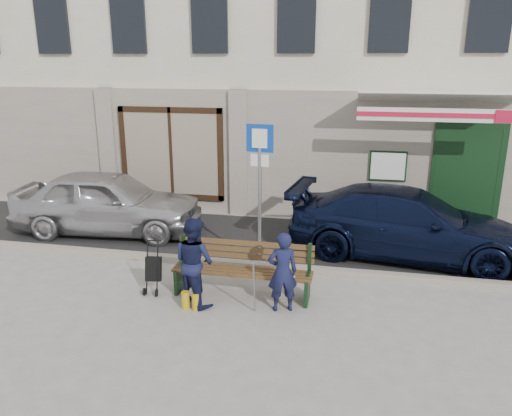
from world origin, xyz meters
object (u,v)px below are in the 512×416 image
(car_silver, at_px, (108,202))
(bench, at_px, (240,270))
(parking_sign, at_px, (260,173))
(woman, at_px, (194,262))
(car_navy, at_px, (407,223))
(man, at_px, (282,272))
(stroller, at_px, (153,270))

(car_silver, relative_size, bench, 1.81)
(parking_sign, distance_m, woman, 2.23)
(car_silver, bearing_deg, car_navy, -95.58)
(parking_sign, height_order, man, parking_sign)
(bench, bearing_deg, car_navy, 39.86)
(parking_sign, relative_size, stroller, 3.03)
(car_silver, height_order, woman, woman)
(parking_sign, relative_size, bench, 1.16)
(car_silver, distance_m, bench, 4.57)
(bench, distance_m, stroller, 1.52)
(car_silver, bearing_deg, parking_sign, -112.52)
(car_navy, height_order, stroller, car_navy)
(car_navy, relative_size, bench, 2.01)
(woman, relative_size, stroller, 1.63)
(car_silver, distance_m, parking_sign, 4.20)
(woman, bearing_deg, man, -148.04)
(bench, bearing_deg, car_silver, 145.65)
(parking_sign, xyz_separation_m, bench, (-0.08, -1.33, -1.42))
(car_silver, xyz_separation_m, man, (4.56, -2.96, -0.07))
(car_navy, bearing_deg, car_silver, 96.39)
(car_silver, height_order, man, car_silver)
(man, bearing_deg, woman, -15.95)
(car_silver, height_order, car_navy, car_silver)
(man, xyz_separation_m, stroller, (-2.30, 0.21, -0.26))
(man, xyz_separation_m, woman, (-1.45, -0.06, 0.08))
(car_silver, distance_m, woman, 4.34)
(car_silver, relative_size, stroller, 4.72)
(man, distance_m, stroller, 2.32)
(bench, bearing_deg, stroller, -173.29)
(car_silver, relative_size, woman, 2.89)
(car_silver, height_order, stroller, car_silver)
(woman, xyz_separation_m, stroller, (-0.85, 0.27, -0.34))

